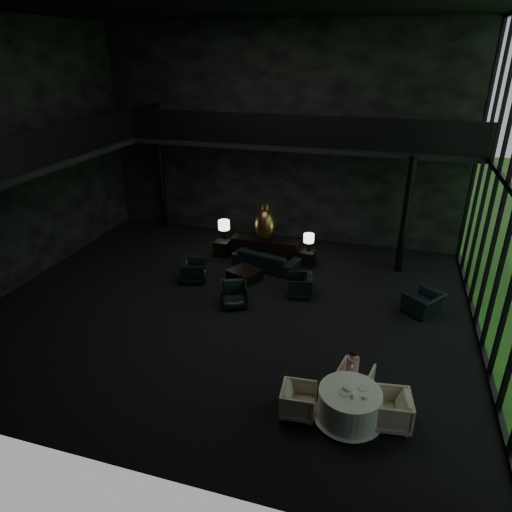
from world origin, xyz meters
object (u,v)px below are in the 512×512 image
(lounge_armchair_south, at_px, (234,293))
(dining_chair_west, at_px, (299,400))
(table_lamp_right, at_px, (309,239))
(sofa, at_px, (266,255))
(side_table_left, at_px, (222,248))
(coffee_table, at_px, (245,275))
(table_lamp_left, at_px, (224,226))
(child, at_px, (353,361))
(console, at_px, (265,249))
(side_table_right, at_px, (307,258))
(dining_table, at_px, (349,408))
(dining_chair_east, at_px, (390,408))
(dining_chair_north, at_px, (355,379))
(window_armchair, at_px, (424,301))
(lounge_armchair_east, at_px, (299,285))
(lounge_armchair_west, at_px, (194,270))
(bronze_urn, at_px, (265,224))

(lounge_armchair_south, bearing_deg, dining_chair_west, -77.11)
(table_lamp_right, height_order, sofa, table_lamp_right)
(side_table_left, distance_m, coffee_table, 2.21)
(table_lamp_left, xyz_separation_m, child, (5.35, -6.31, -0.34))
(console, distance_m, side_table_right, 1.61)
(console, height_order, dining_table, console)
(dining_chair_east, bearing_deg, dining_chair_west, -90.75)
(table_lamp_left, height_order, lounge_armchair_south, table_lamp_left)
(dining_chair_north, bearing_deg, dining_chair_east, 145.91)
(dining_chair_north, bearing_deg, window_armchair, -99.67)
(console, relative_size, lounge_armchair_east, 3.21)
(side_table_left, relative_size, lounge_armchair_west, 0.71)
(window_armchair, height_order, dining_chair_north, window_armchair)
(side_table_right, bearing_deg, table_lamp_right, 90.00)
(lounge_armchair_east, relative_size, dining_chair_west, 1.09)
(coffee_table, bearing_deg, dining_chair_west, -61.63)
(console, xyz_separation_m, side_table_right, (1.60, -0.14, -0.11))
(console, xyz_separation_m, table_lamp_left, (-1.60, 0.08, 0.70))
(bronze_urn, distance_m, table_lamp_left, 1.62)
(lounge_armchair_south, distance_m, dining_table, 5.32)
(child, bearing_deg, dining_chair_west, 48.73)
(side_table_left, xyz_separation_m, table_lamp_left, (0.00, 0.25, 0.80))
(dining_chair_east, bearing_deg, sofa, -153.63)
(table_lamp_left, relative_size, dining_chair_east, 0.83)
(dining_chair_east, bearing_deg, table_lamp_left, -147.32)
(console, distance_m, dining_table, 8.17)
(table_lamp_right, relative_size, child, 1.03)
(coffee_table, height_order, dining_chair_north, dining_chair_north)
(side_table_left, relative_size, dining_chair_north, 0.85)
(lounge_armchair_south, relative_size, dining_chair_east, 0.97)
(coffee_table, height_order, dining_table, dining_table)
(side_table_left, height_order, coffee_table, side_table_left)
(side_table_left, bearing_deg, bronze_urn, 5.97)
(table_lamp_left, xyz_separation_m, coffee_table, (1.42, -1.95, -0.89))
(side_table_right, xyz_separation_m, dining_chair_east, (3.01, -6.97, 0.15))
(bronze_urn, height_order, dining_chair_west, bronze_urn)
(table_lamp_left, distance_m, dining_chair_west, 8.65)
(lounge_armchair_west, distance_m, window_armchair, 7.20)
(console, distance_m, sofa, 0.81)
(side_table_right, bearing_deg, dining_chair_north, -70.02)
(console, bearing_deg, child, -58.96)
(side_table_left, height_order, child, child)
(bronze_urn, relative_size, window_armchair, 1.47)
(lounge_armchair_east, xyz_separation_m, window_armchair, (3.66, 0.02, 0.02))
(table_lamp_left, bearing_deg, side_table_left, -90.00)
(side_table_left, xyz_separation_m, coffee_table, (1.42, -1.69, -0.09))
(bronze_urn, bearing_deg, coffee_table, -95.59)
(window_armchair, relative_size, dining_chair_north, 1.34)
(lounge_armchair_west, height_order, dining_chair_north, lounge_armchair_west)
(bronze_urn, bearing_deg, child, -58.92)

